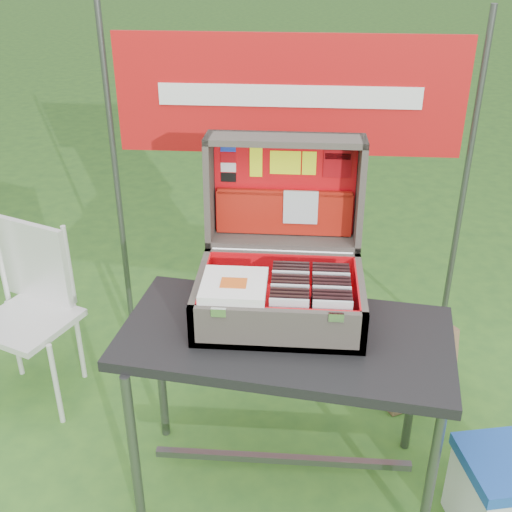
# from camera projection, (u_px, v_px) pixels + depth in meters

# --- Properties ---
(ground) EXTENTS (80.00, 80.00, 0.00)m
(ground) POSITION_uv_depth(u_px,v_px,m) (273.00, 486.00, 2.57)
(ground) COLOR #316125
(ground) RESTS_ON ground
(table) EXTENTS (1.23, 0.73, 0.73)m
(table) POSITION_uv_depth(u_px,v_px,m) (284.00, 412.00, 2.43)
(table) COLOR black
(table) RESTS_ON ground
(table_top) EXTENTS (1.23, 0.73, 0.04)m
(table_top) POSITION_uv_depth(u_px,v_px,m) (285.00, 338.00, 2.27)
(table_top) COLOR black
(table_top) RESTS_ON ground
(table_leg_fl) EXTENTS (0.04, 0.04, 0.69)m
(table_leg_fl) POSITION_uv_depth(u_px,v_px,m) (134.00, 453.00, 2.27)
(table_leg_fl) COLOR #59595B
(table_leg_fl) RESTS_ON ground
(table_leg_fr) EXTENTS (0.04, 0.04, 0.69)m
(table_leg_fr) POSITION_uv_depth(u_px,v_px,m) (432.00, 470.00, 2.20)
(table_leg_fr) COLOR #59595B
(table_leg_fr) RESTS_ON ground
(table_leg_bl) EXTENTS (0.04, 0.04, 0.69)m
(table_leg_bl) POSITION_uv_depth(u_px,v_px,m) (161.00, 371.00, 2.68)
(table_leg_bl) COLOR #59595B
(table_leg_bl) RESTS_ON ground
(table_leg_br) EXTENTS (0.04, 0.04, 0.69)m
(table_leg_br) POSITION_uv_depth(u_px,v_px,m) (414.00, 383.00, 2.61)
(table_leg_br) COLOR #59595B
(table_leg_br) RESTS_ON ground
(table_brace) EXTENTS (1.01, 0.03, 0.03)m
(table_brace) POSITION_uv_depth(u_px,v_px,m) (282.00, 459.00, 2.55)
(table_brace) COLOR #59595B
(table_brace) RESTS_ON ground
(suitcase) EXTENTS (0.60, 0.59, 0.58)m
(suitcase) POSITION_uv_depth(u_px,v_px,m) (281.00, 239.00, 2.26)
(suitcase) COLOR #61594F
(suitcase) RESTS_ON table
(suitcase_base_bottom) EXTENTS (0.60, 0.43, 0.02)m
(suitcase_base_bottom) POSITION_uv_depth(u_px,v_px,m) (279.00, 314.00, 2.34)
(suitcase_base_bottom) COLOR #61594F
(suitcase_base_bottom) RESTS_ON table_top
(suitcase_base_wall_front) EXTENTS (0.60, 0.02, 0.16)m
(suitcase_base_wall_front) POSITION_uv_depth(u_px,v_px,m) (277.00, 331.00, 2.13)
(suitcase_base_wall_front) COLOR #61594F
(suitcase_base_wall_front) RESTS_ON table_top
(suitcase_base_wall_back) EXTENTS (0.60, 0.02, 0.16)m
(suitcase_base_wall_back) POSITION_uv_depth(u_px,v_px,m) (282.00, 271.00, 2.49)
(suitcase_base_wall_back) COLOR #61594F
(suitcase_base_wall_back) RESTS_ON table_top
(suitcase_base_wall_left) EXTENTS (0.02, 0.43, 0.16)m
(suitcase_base_wall_left) POSITION_uv_depth(u_px,v_px,m) (201.00, 295.00, 2.33)
(suitcase_base_wall_left) COLOR #61594F
(suitcase_base_wall_left) RESTS_ON table_top
(suitcase_base_wall_right) EXTENTS (0.02, 0.43, 0.16)m
(suitcase_base_wall_right) POSITION_uv_depth(u_px,v_px,m) (360.00, 302.00, 2.29)
(suitcase_base_wall_right) COLOR #61594F
(suitcase_base_wall_right) RESTS_ON table_top
(suitcase_liner_floor) EXTENTS (0.55, 0.38, 0.01)m
(suitcase_liner_floor) POSITION_uv_depth(u_px,v_px,m) (279.00, 311.00, 2.33)
(suitcase_liner_floor) COLOR red
(suitcase_liner_floor) RESTS_ON suitcase_base_bottom
(suitcase_latch_left) EXTENTS (0.05, 0.01, 0.03)m
(suitcase_latch_left) POSITION_uv_depth(u_px,v_px,m) (218.00, 312.00, 2.10)
(suitcase_latch_left) COLOR silver
(suitcase_latch_left) RESTS_ON suitcase_base_wall_front
(suitcase_latch_right) EXTENTS (0.05, 0.01, 0.03)m
(suitcase_latch_right) POSITION_uv_depth(u_px,v_px,m) (336.00, 317.00, 2.08)
(suitcase_latch_right) COLOR silver
(suitcase_latch_right) RESTS_ON suitcase_base_wall_front
(suitcase_hinge) EXTENTS (0.54, 0.02, 0.02)m
(suitcase_hinge) POSITION_uv_depth(u_px,v_px,m) (282.00, 251.00, 2.46)
(suitcase_hinge) COLOR silver
(suitcase_hinge) RESTS_ON suitcase_base_wall_back
(suitcase_lid_back) EXTENTS (0.60, 0.05, 0.43)m
(suitcase_lid_back) POSITION_uv_depth(u_px,v_px,m) (285.00, 186.00, 2.50)
(suitcase_lid_back) COLOR #61594F
(suitcase_lid_back) RESTS_ON suitcase_base_wall_back
(suitcase_lid_rim_far) EXTENTS (0.60, 0.16, 0.03)m
(suitcase_lid_rim_far) POSITION_uv_depth(u_px,v_px,m) (286.00, 140.00, 2.36)
(suitcase_lid_rim_far) COLOR #61594F
(suitcase_lid_rim_far) RESTS_ON suitcase_lid_back
(suitcase_lid_rim_near) EXTENTS (0.60, 0.16, 0.03)m
(suitcase_lid_rim_near) POSITION_uv_depth(u_px,v_px,m) (283.00, 240.00, 2.53)
(suitcase_lid_rim_near) COLOR #61594F
(suitcase_lid_rim_near) RESTS_ON suitcase_lid_back
(suitcase_lid_rim_left) EXTENTS (0.02, 0.18, 0.44)m
(suitcase_lid_rim_left) POSITION_uv_depth(u_px,v_px,m) (210.00, 189.00, 2.46)
(suitcase_lid_rim_left) COLOR #61594F
(suitcase_lid_rim_left) RESTS_ON suitcase_lid_back
(suitcase_lid_rim_right) EXTENTS (0.02, 0.18, 0.44)m
(suitcase_lid_rim_right) POSITION_uv_depth(u_px,v_px,m) (360.00, 194.00, 2.42)
(suitcase_lid_rim_right) COLOR #61594F
(suitcase_lid_rim_right) RESTS_ON suitcase_lid_back
(suitcase_lid_liner) EXTENTS (0.55, 0.03, 0.38)m
(suitcase_lid_liner) POSITION_uv_depth(u_px,v_px,m) (285.00, 187.00, 2.49)
(suitcase_lid_liner) COLOR red
(suitcase_lid_liner) RESTS_ON suitcase_lid_back
(suitcase_liner_wall_front) EXTENTS (0.55, 0.01, 0.14)m
(suitcase_liner_wall_front) POSITION_uv_depth(u_px,v_px,m) (277.00, 325.00, 2.14)
(suitcase_liner_wall_front) COLOR red
(suitcase_liner_wall_front) RESTS_ON suitcase_base_bottom
(suitcase_liner_wall_back) EXTENTS (0.55, 0.01, 0.14)m
(suitcase_liner_wall_back) POSITION_uv_depth(u_px,v_px,m) (282.00, 270.00, 2.47)
(suitcase_liner_wall_back) COLOR red
(suitcase_liner_wall_back) RESTS_ON suitcase_base_bottom
(suitcase_liner_wall_left) EXTENTS (0.01, 0.38, 0.14)m
(suitcase_liner_wall_left) POSITION_uv_depth(u_px,v_px,m) (204.00, 293.00, 2.32)
(suitcase_liner_wall_left) COLOR red
(suitcase_liner_wall_left) RESTS_ON suitcase_base_bottom
(suitcase_liner_wall_right) EXTENTS (0.01, 0.38, 0.14)m
(suitcase_liner_wall_right) POSITION_uv_depth(u_px,v_px,m) (356.00, 299.00, 2.29)
(suitcase_liner_wall_right) COLOR red
(suitcase_liner_wall_right) RESTS_ON suitcase_base_bottom
(suitcase_lid_pocket) EXTENTS (0.53, 0.04, 0.17)m
(suitcase_lid_pocket) POSITION_uv_depth(u_px,v_px,m) (284.00, 213.00, 2.52)
(suitcase_lid_pocket) COLOR #A5190E
(suitcase_lid_pocket) RESTS_ON suitcase_lid_liner
(suitcase_pocket_edge) EXTENTS (0.52, 0.02, 0.02)m
(suitcase_pocket_edge) POSITION_uv_depth(u_px,v_px,m) (284.00, 193.00, 2.47)
(suitcase_pocket_edge) COLOR #A5190E
(suitcase_pocket_edge) RESTS_ON suitcase_lid_pocket
(suitcase_pocket_cd) EXTENTS (0.13, 0.02, 0.13)m
(suitcase_pocket_cd) POSITION_uv_depth(u_px,v_px,m) (301.00, 207.00, 2.48)
(suitcase_pocket_cd) COLOR silver
(suitcase_pocket_cd) RESTS_ON suitcase_lid_pocket
(lid_sticker_cc_a) EXTENTS (0.06, 0.01, 0.04)m
(lid_sticker_cc_a) POSITION_uv_depth(u_px,v_px,m) (228.00, 147.00, 2.43)
(lid_sticker_cc_a) COLOR #1933B2
(lid_sticker_cc_a) RESTS_ON suitcase_lid_liner
(lid_sticker_cc_b) EXTENTS (0.06, 0.01, 0.04)m
(lid_sticker_cc_b) POSITION_uv_depth(u_px,v_px,m) (228.00, 157.00, 2.45)
(lid_sticker_cc_b) COLOR #A5080F
(lid_sticker_cc_b) RESTS_ON suitcase_lid_liner
(lid_sticker_cc_c) EXTENTS (0.06, 0.01, 0.04)m
(lid_sticker_cc_c) POSITION_uv_depth(u_px,v_px,m) (228.00, 167.00, 2.47)
(lid_sticker_cc_c) COLOR white
(lid_sticker_cc_c) RESTS_ON suitcase_lid_liner
(lid_sticker_cc_d) EXTENTS (0.06, 0.01, 0.04)m
(lid_sticker_cc_d) POSITION_uv_depth(u_px,v_px,m) (229.00, 177.00, 2.48)
(lid_sticker_cc_d) COLOR black
(lid_sticker_cc_d) RESTS_ON suitcase_lid_liner
(lid_card_neon_tall) EXTENTS (0.05, 0.01, 0.12)m
(lid_card_neon_tall) POSITION_uv_depth(u_px,v_px,m) (256.00, 162.00, 2.45)
(lid_card_neon_tall) COLOR #E7FC17
(lid_card_neon_tall) RESTS_ON suitcase_lid_liner
(lid_card_neon_main) EXTENTS (0.12, 0.01, 0.09)m
(lid_card_neon_main) POSITION_uv_depth(u_px,v_px,m) (285.00, 163.00, 2.44)
(lid_card_neon_main) COLOR #E7FC17
(lid_card_neon_main) RESTS_ON suitcase_lid_liner
(lid_card_neon_small) EXTENTS (0.05, 0.01, 0.09)m
(lid_card_neon_small) POSITION_uv_depth(u_px,v_px,m) (309.00, 163.00, 2.44)
(lid_card_neon_small) COLOR #E7FC17
(lid_card_neon_small) RESTS_ON suitcase_lid_liner
(lid_sticker_band) EXTENTS (0.11, 0.01, 0.11)m
(lid_sticker_band) POSITION_uv_depth(u_px,v_px,m) (337.00, 164.00, 2.43)
(lid_sticker_band) COLOR #A5080F
(lid_sticker_band) RESTS_ON suitcase_lid_liner
(lid_sticker_band_bar) EXTENTS (0.10, 0.00, 0.02)m
(lid_sticker_band_bar) POSITION_uv_depth(u_px,v_px,m) (338.00, 156.00, 2.42)
(lid_sticker_band_bar) COLOR black
(lid_sticker_band_bar) RESTS_ON suitcase_lid_liner
(cd_left_0) EXTENTS (0.13, 0.01, 0.15)m
(cd_left_0) POSITION_uv_depth(u_px,v_px,m) (289.00, 319.00, 2.15)
(cd_left_0) COLOR silver
(cd_left_0) RESTS_ON suitcase_liner_floor
(cd_left_1) EXTENTS (0.13, 0.01, 0.15)m
(cd_left_1) POSITION_uv_depth(u_px,v_px,m) (289.00, 315.00, 2.17)
(cd_left_1) COLOR black
(cd_left_1) RESTS_ON suitcase_liner_floor
(cd_left_2) EXTENTS (0.13, 0.01, 0.15)m
(cd_left_2) POSITION_uv_depth(u_px,v_px,m) (289.00, 311.00, 2.19)
(cd_left_2) COLOR black
(cd_left_2) RESTS_ON suitcase_liner_floor
(cd_left_3) EXTENTS (0.13, 0.01, 0.15)m
(cd_left_3) POSITION_uv_depth(u_px,v_px,m) (289.00, 307.00, 2.21)
(cd_left_3) COLOR black
(cd_left_3) RESTS_ON suitcase_liner_floor
(cd_left_4) EXTENTS (0.13, 0.01, 0.15)m
(cd_left_4) POSITION_uv_depth(u_px,v_px,m) (289.00, 304.00, 2.23)
(cd_left_4) COLOR silver
(cd_left_4) RESTS_ON suitcase_liner_floor
(cd_left_5) EXTENTS (0.13, 0.01, 0.15)m
(cd_left_5) POSITION_uv_depth(u_px,v_px,m) (290.00, 300.00, 2.25)
(cd_left_5) COLOR black
(cd_left_5) RESTS_ON suitcase_liner_floor
(cd_left_6) EXTENTS (0.13, 0.01, 0.15)m
(cd_left_6) POSITION_uv_depth(u_px,v_px,m) (290.00, 296.00, 2.27)
(cd_left_6) COLOR black
(cd_left_6) RESTS_ON suitcase_liner_floor
(cd_left_7) EXTENTS (0.13, 0.01, 0.15)m
(cd_left_7) POSITION_uv_depth(u_px,v_px,m) (290.00, 293.00, 2.29)
(cd_left_7) COLOR black
(cd_left_7) RESTS_ON suitcase_liner_floor
(cd_left_8) EXTENTS (0.13, 0.01, 0.15)m
(cd_left_8) POSITION_uv_depth(u_px,v_px,m) (290.00, 290.00, 2.32)
(cd_left_8) COLOR silver
(cd_left_8) RESTS_ON suitcase_liner_floor
(cd_left_9) EXTENTS (0.13, 0.01, 0.15)m
(cd_left_9) POSITION_uv_depth(u_px,v_px,m) (290.00, 286.00, 2.34)
(cd_left_9) COLOR black
(cd_left_9) RESTS_ON suitcase_liner_floor
(cd_left_10) EXTENTS (0.13, 0.01, 0.15)m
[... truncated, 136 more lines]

